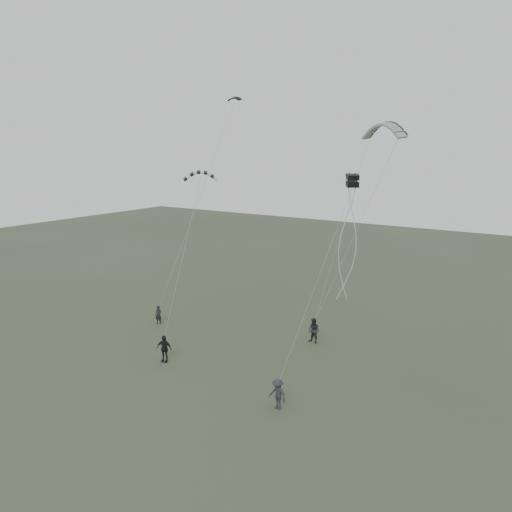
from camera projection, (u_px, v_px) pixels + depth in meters
The scene contains 9 objects.
ground at pixel (192, 362), 35.17m from camera, with size 140.00×140.00×0.00m, color #35422C.
flyer_left at pixel (159, 315), 42.72m from camera, with size 0.59×0.39×1.62m, color black.
flyer_right at pixel (314, 331), 38.50m from camera, with size 0.96×0.75×1.97m, color #27262C.
flyer_center at pixel (164, 349), 35.12m from camera, with size 1.14×0.48×1.95m, color black.
flyer_far at pixel (278, 394), 28.75m from camera, with size 1.19×0.68×1.84m, color #2A2A30.
kite_dark_small at pixel (234, 98), 43.81m from camera, with size 1.34×0.40×0.47m, color black, non-canonical shape.
kite_pale_large at pixel (384, 124), 36.82m from camera, with size 3.95×0.89×1.63m, color #949699, non-canonical shape.
kite_striped at pixel (200, 172), 39.10m from camera, with size 2.65×0.66×1.07m, color black, non-canonical shape.
kite_box at pixel (352, 180), 30.59m from camera, with size 0.71×0.71×0.75m, color black, non-canonical shape.
Camera 1 is at (21.75, -24.93, 14.80)m, focal length 35.00 mm.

